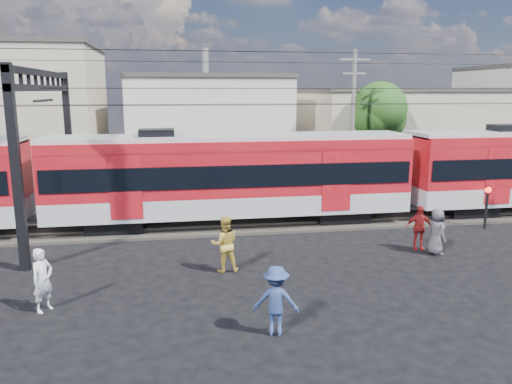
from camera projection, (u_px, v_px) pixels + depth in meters
ground at (334, 290)px, 15.58m from camera, size 120.00×120.00×0.00m
track_bed at (280, 222)px, 23.30m from camera, size 70.00×3.40×0.12m
rail_near at (283, 224)px, 22.55m from camera, size 70.00×0.12×0.12m
rail_far at (276, 216)px, 24.00m from camera, size 70.00×0.12×0.12m
commuter_train at (235, 174)px, 22.49m from camera, size 50.30×3.08×4.17m
catenary at (79, 114)px, 20.87m from camera, size 70.00×9.30×7.52m
building_midwest at (207, 121)px, 40.61m from camera, size 12.24×12.24×7.30m
building_mideast at (407, 128)px, 40.42m from camera, size 16.32×10.20×6.30m
utility_pole_mid at (353, 117)px, 30.14m from camera, size 1.80×0.24×8.50m
tree_near at (382, 112)px, 33.63m from camera, size 3.82×3.64×6.72m
pedestrian_a at (43, 280)px, 13.93m from camera, size 0.75×0.80×1.83m
pedestrian_b at (225, 244)px, 16.99m from camera, size 0.96×0.75×1.95m
pedestrian_c at (276, 301)px, 12.56m from camera, size 1.32×0.97×1.82m
pedestrian_d at (419, 228)px, 19.37m from camera, size 1.09×0.63×1.76m
pedestrian_e at (436, 232)px, 18.81m from camera, size 0.70×0.95×1.77m
crossing_signal at (487, 199)px, 22.20m from camera, size 0.29×0.29×1.97m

